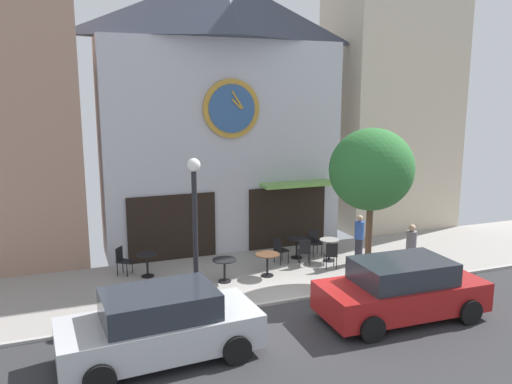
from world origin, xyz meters
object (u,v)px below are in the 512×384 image
at_px(cafe_table_rightmost, 329,246).
at_px(parked_car_red, 401,290).
at_px(cafe_table_leftmost, 147,261).
at_px(cafe_table_near_curb, 297,243).
at_px(cafe_chair_facing_street, 331,253).
at_px(cafe_chair_right_end, 280,249).
at_px(street_lamp, 195,232).
at_px(parked_car_silver, 160,326).
at_px(pedestrian_blue, 359,238).
at_px(pedestrian_grey, 411,249).
at_px(cafe_chair_near_tree, 314,241).
at_px(cafe_chair_mid_row, 305,250).
at_px(cafe_table_center, 225,265).
at_px(cafe_table_near_door, 267,260).
at_px(cafe_chair_by_entrance, 122,259).
at_px(street_tree, 372,170).

distance_m(cafe_table_rightmost, parked_car_red, 4.75).
distance_m(cafe_table_leftmost, cafe_table_near_curb, 5.23).
bearing_deg(cafe_chair_facing_street, cafe_chair_right_end, 141.66).
xyz_separation_m(street_lamp, cafe_table_near_curb, (4.32, 2.73, -1.53)).
bearing_deg(parked_car_red, parked_car_silver, 178.75).
bearing_deg(cafe_table_near_curb, pedestrian_blue, -33.69).
height_order(cafe_chair_right_end, pedestrian_grey, pedestrian_grey).
distance_m(cafe_chair_right_end, cafe_chair_near_tree, 1.62).
distance_m(pedestrian_grey, parked_car_silver, 8.75).
bearing_deg(parked_car_silver, cafe_chair_facing_street, 31.10).
height_order(cafe_chair_mid_row, cafe_chair_near_tree, same).
xyz_separation_m(cafe_chair_right_end, parked_car_red, (1.22, -5.05, 0.23)).
bearing_deg(cafe_table_near_curb, cafe_chair_mid_row, -95.46).
xyz_separation_m(cafe_chair_mid_row, pedestrian_grey, (2.73, -2.08, 0.33)).
height_order(cafe_chair_right_end, pedestrian_blue, pedestrian_blue).
bearing_deg(cafe_table_center, cafe_chair_near_tree, 20.35).
bearing_deg(cafe_chair_mid_row, cafe_chair_facing_street, -44.70).
distance_m(cafe_table_near_curb, cafe_chair_mid_row, 0.79).
xyz_separation_m(cafe_table_near_door, parked_car_red, (2.07, -4.08, 0.22)).
relative_size(street_lamp, cafe_chair_by_entrance, 4.52).
distance_m(cafe_table_rightmost, cafe_chair_by_entrance, 6.97).
distance_m(street_tree, cafe_table_near_door, 4.29).
bearing_deg(cafe_chair_facing_street, cafe_chair_near_tree, 83.38).
distance_m(cafe_chair_by_entrance, parked_car_silver, 5.72).
distance_m(cafe_chair_near_tree, parked_car_silver, 8.44).
relative_size(cafe_chair_right_end, cafe_chair_near_tree, 1.00).
height_order(cafe_table_near_door, cafe_chair_right_end, cafe_chair_right_end).
bearing_deg(cafe_chair_mid_row, cafe_table_center, -169.92).
distance_m(cafe_table_center, cafe_table_rightmost, 4.05).
relative_size(cafe_table_near_curb, cafe_chair_by_entrance, 0.83).
distance_m(street_lamp, cafe_table_near_door, 3.39).
xyz_separation_m(cafe_chair_by_entrance, pedestrian_grey, (8.60, -3.33, 0.33)).
bearing_deg(pedestrian_blue, cafe_chair_near_tree, 128.54).
height_order(cafe_table_leftmost, parked_car_red, parked_car_red).
xyz_separation_m(cafe_table_near_door, pedestrian_grey, (4.30, -1.55, 0.32)).
height_order(street_lamp, cafe_chair_mid_row, street_lamp).
relative_size(cafe_table_rightmost, cafe_chair_mid_row, 0.86).
xyz_separation_m(cafe_table_center, pedestrian_blue, (4.87, 0.12, 0.34)).
distance_m(street_tree, cafe_table_leftmost, 7.55).
bearing_deg(pedestrian_grey, cafe_table_leftmost, 160.09).
height_order(cafe_chair_mid_row, pedestrian_blue, pedestrian_blue).
xyz_separation_m(pedestrian_grey, parked_car_red, (-2.23, -2.53, -0.10)).
bearing_deg(cafe_table_rightmost, parked_car_red, -96.14).
bearing_deg(cafe_chair_near_tree, cafe_table_near_door, -149.51).
bearing_deg(cafe_table_near_curb, cafe_chair_facing_street, -67.98).
bearing_deg(parked_car_red, cafe_table_rightmost, 83.86).
relative_size(cafe_chair_by_entrance, cafe_chair_right_end, 1.00).
xyz_separation_m(cafe_table_leftmost, parked_car_silver, (-0.53, -5.25, 0.25)).
height_order(cafe_chair_right_end, parked_car_silver, parked_car_silver).
relative_size(cafe_chair_mid_row, cafe_chair_near_tree, 1.00).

